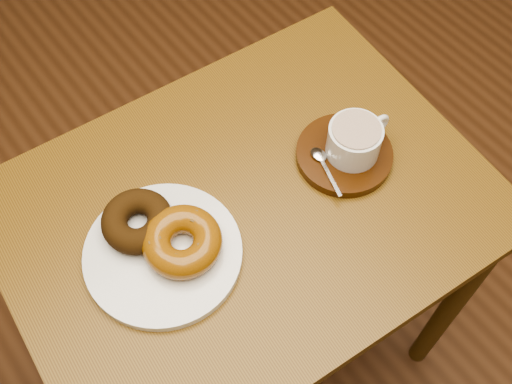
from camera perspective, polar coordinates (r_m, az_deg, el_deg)
cafe_table at (r=1.12m, az=-0.81°, el=-4.09°), size 0.81×0.63×0.72m
donut_plate at (r=0.98m, az=-8.26°, el=-5.44°), size 0.32×0.32×0.01m
donut_cinnamon at (r=0.98m, az=-10.50°, el=-2.56°), size 0.12×0.12×0.04m
donut_caramel at (r=0.95m, az=-6.58°, el=-4.39°), size 0.15×0.15×0.04m
saucer at (r=1.07m, az=7.84°, el=3.32°), size 0.19×0.19×0.02m
coffee_cup at (r=1.04m, az=8.79°, el=4.62°), size 0.12×0.09×0.06m
teaspoon at (r=1.05m, az=5.79°, el=2.94°), size 0.04×0.10×0.01m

